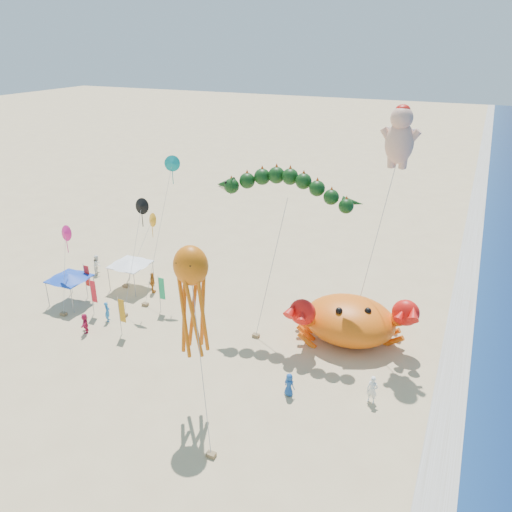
{
  "coord_description": "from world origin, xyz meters",
  "views": [
    {
      "loc": [
        11.19,
        -27.27,
        20.66
      ],
      "look_at": [
        -2.0,
        2.0,
        6.5
      ],
      "focal_mm": 35.0,
      "sensor_mm": 36.0,
      "label": 1
    }
  ],
  "objects_px": {
    "crab_inflatable": "(349,319)",
    "dragon_kite": "(286,191)",
    "octopus_kite": "(192,293)",
    "cherub_kite": "(400,136)",
    "canopy_blue": "(69,276)",
    "canopy_white": "(130,262)"
  },
  "relations": [
    {
      "from": "dragon_kite",
      "to": "canopy_blue",
      "type": "relative_size",
      "value": 3.71
    },
    {
      "from": "octopus_kite",
      "to": "canopy_white",
      "type": "bearing_deg",
      "value": 140.39
    },
    {
      "from": "octopus_kite",
      "to": "canopy_blue",
      "type": "relative_size",
      "value": 3.27
    },
    {
      "from": "cherub_kite",
      "to": "canopy_blue",
      "type": "height_order",
      "value": "cherub_kite"
    },
    {
      "from": "octopus_kite",
      "to": "dragon_kite",
      "type": "bearing_deg",
      "value": 83.43
    },
    {
      "from": "octopus_kite",
      "to": "canopy_white",
      "type": "xyz_separation_m",
      "value": [
        -13.24,
        10.95,
        -5.18
      ]
    },
    {
      "from": "dragon_kite",
      "to": "cherub_kite",
      "type": "height_order",
      "value": "cherub_kite"
    },
    {
      "from": "dragon_kite",
      "to": "cherub_kite",
      "type": "relative_size",
      "value": 0.71
    },
    {
      "from": "dragon_kite",
      "to": "canopy_blue",
      "type": "height_order",
      "value": "dragon_kite"
    },
    {
      "from": "canopy_blue",
      "to": "canopy_white",
      "type": "xyz_separation_m",
      "value": [
        2.88,
        4.37,
        0.0
      ]
    },
    {
      "from": "dragon_kite",
      "to": "canopy_blue",
      "type": "xyz_separation_m",
      "value": [
        -17.37,
        -4.35,
        -8.25
      ]
    },
    {
      "from": "octopus_kite",
      "to": "canopy_white",
      "type": "relative_size",
      "value": 3.16
    },
    {
      "from": "crab_inflatable",
      "to": "dragon_kite",
      "type": "bearing_deg",
      "value": 175.87
    },
    {
      "from": "crab_inflatable",
      "to": "octopus_kite",
      "type": "xyz_separation_m",
      "value": [
        -6.58,
        -10.55,
        5.87
      ]
    },
    {
      "from": "crab_inflatable",
      "to": "cherub_kite",
      "type": "bearing_deg",
      "value": 57.78
    },
    {
      "from": "cherub_kite",
      "to": "canopy_white",
      "type": "height_order",
      "value": "cherub_kite"
    },
    {
      "from": "octopus_kite",
      "to": "crab_inflatable",
      "type": "bearing_deg",
      "value": 58.06
    },
    {
      "from": "dragon_kite",
      "to": "octopus_kite",
      "type": "height_order",
      "value": "dragon_kite"
    },
    {
      "from": "crab_inflatable",
      "to": "cherub_kite",
      "type": "height_order",
      "value": "cherub_kite"
    },
    {
      "from": "crab_inflatable",
      "to": "octopus_kite",
      "type": "relative_size",
      "value": 0.87
    },
    {
      "from": "canopy_blue",
      "to": "cherub_kite",
      "type": "bearing_deg",
      "value": 15.33
    },
    {
      "from": "crab_inflatable",
      "to": "octopus_kite",
      "type": "distance_m",
      "value": 13.75
    }
  ]
}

